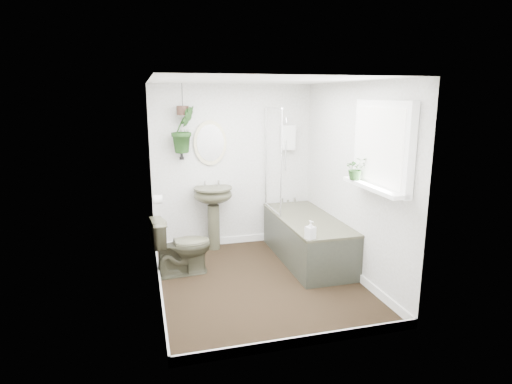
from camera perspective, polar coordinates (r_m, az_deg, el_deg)
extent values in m
cube|color=black|center=(5.17, 0.45, -11.91)|extent=(2.30, 2.80, 0.02)
cube|color=white|center=(4.69, 0.50, 14.77)|extent=(2.30, 2.80, 0.02)
cube|color=white|center=(6.14, -3.09, 3.43)|extent=(2.30, 0.02, 2.30)
cube|color=white|center=(3.50, 6.72, -3.89)|extent=(2.30, 0.02, 2.30)
cube|color=white|center=(4.63, -13.50, -0.03)|extent=(0.02, 2.80, 2.30)
cube|color=white|center=(5.22, 12.82, 1.46)|extent=(0.02, 2.80, 2.30)
cube|color=white|center=(5.14, 0.45, -11.30)|extent=(2.30, 2.80, 0.10)
cube|color=white|center=(6.24, 4.26, 7.27)|extent=(0.20, 0.10, 0.35)
ellipsoid|color=beige|center=(6.00, -6.12, 6.53)|extent=(0.46, 0.03, 0.62)
cylinder|color=black|center=(5.95, -9.90, 5.39)|extent=(0.04, 0.04, 0.22)
cylinder|color=white|center=(5.37, -12.98, -0.99)|extent=(0.11, 0.11, 0.11)
cube|color=white|center=(4.51, 16.49, 5.93)|extent=(0.08, 1.00, 0.90)
cube|color=white|center=(4.54, 15.41, 0.66)|extent=(0.18, 1.00, 0.04)
cube|color=white|center=(4.49, 16.00, 5.92)|extent=(0.01, 0.86, 0.76)
imported|color=#42422F|center=(5.31, -9.87, -7.06)|extent=(0.74, 0.47, 0.72)
imported|color=black|center=(4.75, 13.17, 3.08)|extent=(0.26, 0.24, 0.25)
imported|color=black|center=(5.81, -9.65, 8.23)|extent=(0.43, 0.40, 0.62)
imported|color=black|center=(4.81, 7.28, -5.02)|extent=(0.12, 0.12, 0.21)
cylinder|color=#3C271E|center=(5.80, -9.74, 10.67)|extent=(0.16, 0.16, 0.12)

